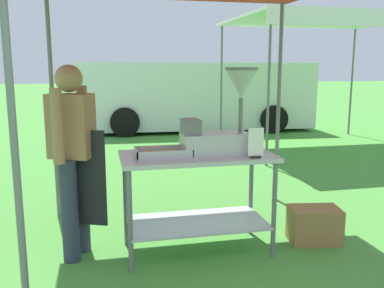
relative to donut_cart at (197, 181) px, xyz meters
The scene contains 9 objects.
ground_plane 5.07m from the donut_cart, 90.78° to the left, with size 70.00×70.00×0.00m, color #478E38.
donut_cart is the anchor object (origin of this frame).
donut_tray 0.39m from the donut_cart, behind, with size 0.45×0.27×0.07m.
donut_fryer 0.56m from the donut_cart, ahead, with size 0.64×0.28×0.72m.
menu_sign 0.60m from the donut_cart, 29.47° to the right, with size 0.13×0.05×0.24m.
vendor 1.06m from the donut_cart, behind, with size 0.46×0.52×1.61m.
supply_crate 1.20m from the donut_cart, ahead, with size 0.49×0.36×0.32m.
van_white 7.37m from the donut_cart, 77.16° to the left, with size 5.88×2.36×1.69m.
neighbour_tent 5.71m from the donut_cart, 50.49° to the left, with size 3.40×2.84×2.51m.
Camera 1 is at (-0.72, -2.40, 1.59)m, focal length 39.25 mm.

